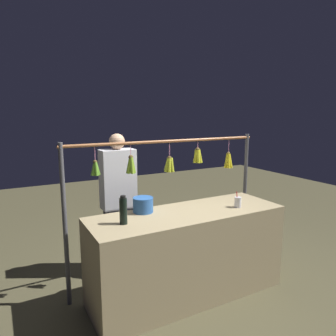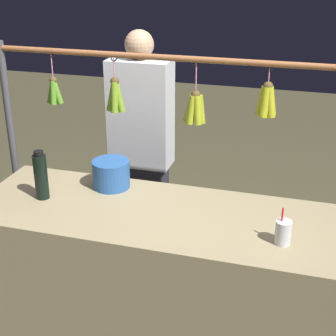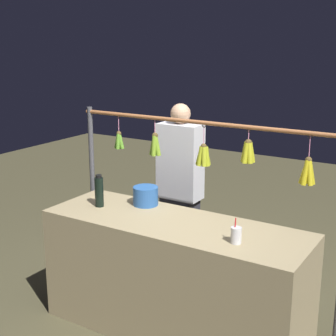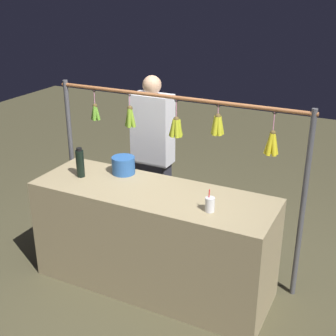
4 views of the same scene
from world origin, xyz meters
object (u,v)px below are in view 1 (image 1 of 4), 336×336
(vendor_person, at_px, (119,205))
(blue_bucket, at_px, (143,205))
(drink_cup, at_px, (238,202))
(water_bottle, at_px, (123,210))

(vendor_person, bearing_deg, blue_bucket, 93.64)
(drink_cup, bearing_deg, water_bottle, -4.77)
(blue_bucket, relative_size, drink_cup, 1.19)
(water_bottle, distance_m, blue_bucket, 0.37)
(water_bottle, distance_m, drink_cup, 1.24)
(water_bottle, bearing_deg, drink_cup, 175.23)
(blue_bucket, relative_size, vendor_person, 0.12)
(water_bottle, bearing_deg, vendor_person, -106.82)
(blue_bucket, distance_m, drink_cup, 1.00)
(vendor_person, bearing_deg, drink_cup, 136.17)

